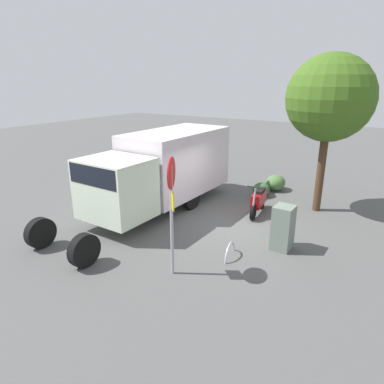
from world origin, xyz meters
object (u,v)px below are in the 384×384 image
(box_truck_near, at_px, (161,168))
(stop_sign, at_px, (172,199))
(street_tree, at_px, (330,99))
(bike_rack_hoop, at_px, (230,257))
(motorcycle, at_px, (259,200))
(utility_cabinet, at_px, (283,228))

(box_truck_near, relative_size, stop_sign, 2.72)
(street_tree, bearing_deg, stop_sign, -17.88)
(bike_rack_hoop, bearing_deg, stop_sign, -29.41)
(motorcycle, xyz_separation_m, bike_rack_hoop, (3.44, 0.52, -0.52))
(stop_sign, distance_m, street_tree, 7.05)
(utility_cabinet, bearing_deg, stop_sign, -34.87)
(stop_sign, bearing_deg, street_tree, 162.12)
(stop_sign, height_order, utility_cabinet, stop_sign)
(box_truck_near, relative_size, street_tree, 1.47)
(street_tree, height_order, utility_cabinet, street_tree)
(utility_cabinet, bearing_deg, street_tree, 177.44)
(utility_cabinet, bearing_deg, motorcycle, -144.56)
(street_tree, xyz_separation_m, utility_cabinet, (3.68, -0.16, -3.39))
(stop_sign, bearing_deg, utility_cabinet, 145.13)
(motorcycle, xyz_separation_m, stop_sign, (4.96, -0.33, 1.48))
(motorcycle, height_order, stop_sign, stop_sign)
(box_truck_near, distance_m, street_tree, 6.31)
(street_tree, bearing_deg, utility_cabinet, -2.56)
(bike_rack_hoop, bearing_deg, street_tree, 166.05)
(motorcycle, xyz_separation_m, street_tree, (-1.47, 1.74, 3.52))
(motorcycle, distance_m, utility_cabinet, 2.73)
(street_tree, bearing_deg, bike_rack_hoop, -13.95)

